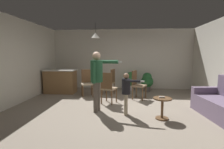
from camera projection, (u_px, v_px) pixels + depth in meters
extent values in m
plane|color=gray|center=(118.00, 109.00, 4.82)|extent=(7.68, 7.68, 0.00)
cube|color=silver|center=(122.00, 59.00, 7.84)|extent=(6.40, 0.10, 2.70)
cube|color=silver|center=(9.00, 62.00, 4.95)|extent=(0.10, 6.40, 2.70)
cube|color=slate|center=(207.00, 98.00, 4.89)|extent=(0.86, 0.27, 0.63)
cylinder|color=brown|center=(217.00, 107.00, 4.92)|extent=(0.05, 0.05, 0.06)
cylinder|color=brown|center=(195.00, 108.00, 4.91)|extent=(0.05, 0.05, 0.06)
cube|color=olive|center=(60.00, 82.00, 6.91)|extent=(1.20, 0.60, 0.91)
cube|color=beige|center=(60.00, 70.00, 6.85)|extent=(1.26, 0.66, 0.04)
cylinder|color=brown|center=(163.00, 98.00, 4.06)|extent=(0.44, 0.44, 0.03)
cylinder|color=brown|center=(162.00, 109.00, 4.09)|extent=(0.06, 0.06, 0.49)
cylinder|color=brown|center=(162.00, 118.00, 4.12)|extent=(0.31, 0.31, 0.03)
cylinder|color=#60564C|center=(98.00, 96.00, 4.70)|extent=(0.12, 0.12, 0.82)
cylinder|color=#60564C|center=(96.00, 97.00, 4.54)|extent=(0.12, 0.12, 0.82)
cylinder|color=#265938|center=(97.00, 71.00, 4.54)|extent=(0.32, 0.32, 0.58)
sphere|color=#D8AD8C|center=(96.00, 56.00, 4.50)|extent=(0.22, 0.22, 0.22)
cylinder|color=#265938|center=(109.00, 62.00, 4.60)|extent=(0.55, 0.23, 0.10)
cube|color=white|center=(119.00, 62.00, 4.50)|extent=(0.13, 0.07, 0.04)
cylinder|color=#265938|center=(94.00, 73.00, 4.37)|extent=(0.10, 0.10, 0.55)
cylinder|color=tan|center=(126.00, 104.00, 4.44)|extent=(0.08, 0.08, 0.55)
cylinder|color=tan|center=(126.00, 105.00, 4.33)|extent=(0.08, 0.08, 0.55)
cylinder|color=black|center=(126.00, 86.00, 4.33)|extent=(0.22, 0.22, 0.39)
sphere|color=#9E7556|center=(126.00, 76.00, 4.30)|extent=(0.15, 0.15, 0.15)
cylinder|color=black|center=(127.00, 86.00, 4.46)|extent=(0.06, 0.06, 0.37)
cylinder|color=black|center=(133.00, 81.00, 4.15)|extent=(0.37, 0.11, 0.06)
cube|color=white|center=(142.00, 81.00, 4.11)|extent=(0.13, 0.05, 0.04)
cylinder|color=brown|center=(101.00, 97.00, 5.36)|extent=(0.04, 0.04, 0.45)
cylinder|color=brown|center=(112.00, 98.00, 5.21)|extent=(0.04, 0.04, 0.45)
cylinder|color=brown|center=(106.00, 94.00, 5.69)|extent=(0.04, 0.04, 0.45)
cylinder|color=brown|center=(116.00, 96.00, 5.54)|extent=(0.04, 0.04, 0.45)
cube|color=#997F60|center=(109.00, 89.00, 5.42)|extent=(0.53, 0.53, 0.05)
cube|color=brown|center=(106.00, 81.00, 5.22)|extent=(0.37, 0.16, 0.50)
cylinder|color=brown|center=(136.00, 91.00, 6.19)|extent=(0.04, 0.04, 0.45)
cylinder|color=brown|center=(132.00, 93.00, 5.87)|extent=(0.04, 0.04, 0.45)
cylinder|color=brown|center=(146.00, 92.00, 6.01)|extent=(0.04, 0.04, 0.45)
cylinder|color=brown|center=(142.00, 94.00, 5.70)|extent=(0.04, 0.04, 0.45)
cube|color=#7F664C|center=(139.00, 86.00, 5.91)|extent=(0.55, 0.55, 0.05)
cube|color=brown|center=(134.00, 78.00, 5.97)|extent=(0.19, 0.36, 0.50)
cylinder|color=brown|center=(91.00, 89.00, 6.53)|extent=(0.04, 0.04, 0.45)
cylinder|color=brown|center=(82.00, 90.00, 6.44)|extent=(0.04, 0.04, 0.45)
cylinder|color=brown|center=(93.00, 91.00, 6.19)|extent=(0.04, 0.04, 0.45)
cylinder|color=brown|center=(83.00, 92.00, 6.09)|extent=(0.04, 0.04, 0.45)
cube|color=tan|center=(87.00, 84.00, 6.29)|extent=(0.54, 0.54, 0.05)
cube|color=brown|center=(86.00, 76.00, 6.44)|extent=(0.37, 0.17, 0.50)
cylinder|color=brown|center=(111.00, 90.00, 6.43)|extent=(0.04, 0.04, 0.45)
cylinder|color=brown|center=(114.00, 88.00, 6.77)|extent=(0.04, 0.04, 0.45)
cylinder|color=brown|center=(102.00, 89.00, 6.56)|extent=(0.04, 0.04, 0.45)
cylinder|color=brown|center=(106.00, 88.00, 6.89)|extent=(0.04, 0.04, 0.45)
cube|color=#997F60|center=(108.00, 82.00, 6.63)|extent=(0.52, 0.52, 0.05)
cube|color=brown|center=(113.00, 76.00, 6.54)|extent=(0.14, 0.38, 0.50)
cylinder|color=#4C4742|center=(147.00, 88.00, 7.25)|extent=(0.30, 0.30, 0.24)
sphere|color=#235B2D|center=(147.00, 81.00, 7.21)|extent=(0.52, 0.52, 0.52)
sphere|color=#235B2D|center=(147.00, 77.00, 7.19)|extent=(0.39, 0.39, 0.39)
cylinder|color=#B7B2AD|center=(130.00, 87.00, 7.53)|extent=(0.30, 0.30, 0.24)
sphere|color=#2D6B33|center=(131.00, 80.00, 7.49)|extent=(0.52, 0.52, 0.52)
sphere|color=#2D6B33|center=(131.00, 76.00, 7.47)|extent=(0.39, 0.39, 0.39)
cube|color=white|center=(162.00, 97.00, 4.06)|extent=(0.13, 0.04, 0.04)
cone|color=silver|center=(95.00, 35.00, 6.19)|extent=(0.32, 0.32, 0.20)
cylinder|color=black|center=(95.00, 28.00, 6.16)|extent=(0.01, 0.01, 0.36)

